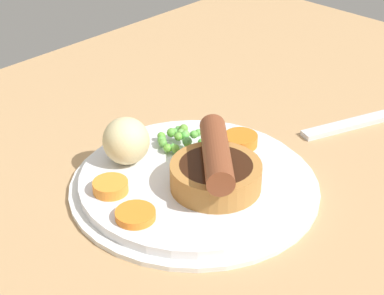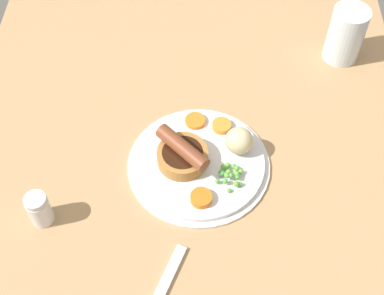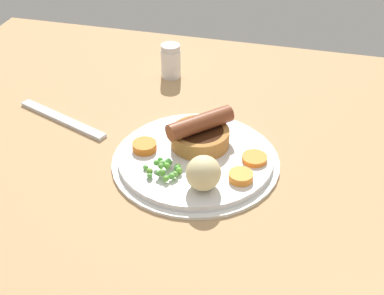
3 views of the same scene
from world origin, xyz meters
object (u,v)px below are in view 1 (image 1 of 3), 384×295
Objects in this scene: sausage_pudding at (216,170)px; dinner_plate at (194,183)px; carrot_slice_2 at (110,187)px; pea_pile at (178,138)px; fork at (370,119)px; carrot_slice_3 at (241,140)px; potato_chunk_0 at (126,141)px; carrot_slice_5 at (135,215)px.

dinner_plate is at bearing -135.57° from sausage_pudding.
pea_pile is at bearing 7.26° from carrot_slice_2.
carrot_slice_3 is at bearing -179.19° from fork.
potato_chunk_0 reaches higher than carrot_slice_2.
dinner_plate is 4.34× the size of pea_pile.
sausage_pudding reaches higher than pea_pile.
pea_pile is 1.18× the size of potato_chunk_0.
dinner_plate reaches higher than fork.
carrot_slice_5 is (-1.11, -4.64, -0.17)cm from carrot_slice_2.
pea_pile is 1.56× the size of carrot_slice_5.
potato_chunk_0 is at bearing 165.13° from pea_pile.
carrot_slice_5 is (-8.33, 1.87, -1.57)cm from sausage_pudding.
carrot_slice_3 is at bearing -45.65° from pea_pile.
sausage_pudding is 2.54× the size of carrot_slice_5.
dinner_plate is 6.86× the size of carrot_slice_3.
dinner_plate is 7.29× the size of carrot_slice_2.
pea_pile is 1.68× the size of carrot_slice_2.
potato_chunk_0 is 5.61cm from carrot_slice_2.
potato_chunk_0 reaches higher than carrot_slice_3.
carrot_slice_5 is (-15.77, -1.37, -0.21)cm from carrot_slice_3.
carrot_slice_2 is (-7.19, 3.82, 1.36)cm from dinner_plate.
carrot_slice_3 is (10.17, -6.09, -1.78)cm from potato_chunk_0.
fork is (23.54, -5.42, -0.27)cm from dinner_plate.
potato_chunk_0 is (-2.70, 6.63, 3.18)cm from dinner_plate.
fork is (26.23, -12.05, -3.45)cm from potato_chunk_0.
sausage_pudding is 9.73cm from potato_chunk_0.
carrot_slice_3 is 0.20× the size of fork.
sausage_pudding reaches higher than dinner_plate.
carrot_slice_2 reaches higher than dinner_plate.
carrot_slice_5 is (-11.30, -5.94, -0.51)cm from pea_pile.
pea_pile is 6.41cm from carrot_slice_3.
sausage_pudding reaches higher than potato_chunk_0.
pea_pile is at bearing -14.87° from potato_chunk_0.
carrot_slice_2 is (-7.22, 6.51, -1.40)cm from sausage_pudding.
sausage_pudding is 0.50× the size of fork.
sausage_pudding reaches higher than carrot_slice_2.
carrot_slice_3 is 0.99× the size of carrot_slice_5.
carrot_slice_2 and carrot_slice_3 have the same top height.
dinner_plate is 8.42cm from carrot_slice_5.
dinner_plate is 2.66× the size of sausage_pudding.
carrot_slice_3 is (7.48, 0.54, 1.41)cm from dinner_plate.
fork is (20.54, -10.54, -1.98)cm from pea_pile.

